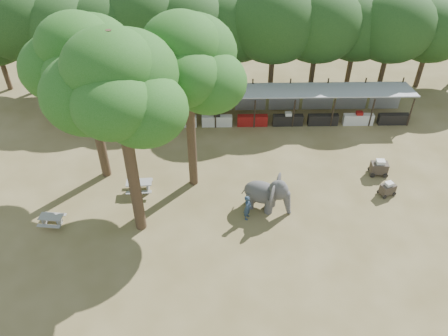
{
  "coord_description": "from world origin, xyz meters",
  "views": [
    {
      "loc": [
        -1.42,
        -16.28,
        19.04
      ],
      "look_at": [
        -1.0,
        5.0,
        2.0
      ],
      "focal_mm": 35.0,
      "sensor_mm": 36.0,
      "label": 1
    }
  ],
  "objects_px": {
    "yard_tree_back": "(185,63)",
    "cart_back": "(379,167)",
    "yard_tree_center": "(116,87)",
    "handler": "(247,207)",
    "picnic_table_near": "(52,219)",
    "cart_front": "(388,189)",
    "yard_tree_left": "(81,61)",
    "elephant": "(267,193)",
    "picnic_table_far": "(139,185)"
  },
  "relations": [
    {
      "from": "yard_tree_back",
      "to": "cart_back",
      "type": "distance_m",
      "value": 14.99
    },
    {
      "from": "yard_tree_center",
      "to": "picnic_table_near",
      "type": "distance_m",
      "value": 10.18
    },
    {
      "from": "cart_back",
      "to": "handler",
      "type": "bearing_deg",
      "value": -152.77
    },
    {
      "from": "handler",
      "to": "cart_front",
      "type": "relative_size",
      "value": 1.44
    },
    {
      "from": "yard_tree_center",
      "to": "cart_back",
      "type": "distance_m",
      "value": 18.44
    },
    {
      "from": "yard_tree_back",
      "to": "picnic_table_near",
      "type": "bearing_deg",
      "value": -154.38
    },
    {
      "from": "yard_tree_back",
      "to": "cart_front",
      "type": "xyz_separation_m",
      "value": [
        12.66,
        -1.63,
        -8.05
      ]
    },
    {
      "from": "elephant",
      "to": "picnic_table_far",
      "type": "bearing_deg",
      "value": -169.1
    },
    {
      "from": "picnic_table_far",
      "to": "cart_front",
      "type": "xyz_separation_m",
      "value": [
        16.01,
        -0.6,
        -0.04
      ]
    },
    {
      "from": "yard_tree_center",
      "to": "cart_front",
      "type": "xyz_separation_m",
      "value": [
        15.66,
        2.37,
        -8.71
      ]
    },
    {
      "from": "elephant",
      "to": "picnic_table_far",
      "type": "height_order",
      "value": "elephant"
    },
    {
      "from": "picnic_table_far",
      "to": "cart_back",
      "type": "distance_m",
      "value": 16.11
    },
    {
      "from": "yard_tree_center",
      "to": "yard_tree_back",
      "type": "xyz_separation_m",
      "value": [
        3.0,
        4.0,
        -0.67
      ]
    },
    {
      "from": "yard_tree_back",
      "to": "picnic_table_near",
      "type": "xyz_separation_m",
      "value": [
        -8.19,
        -3.93,
        -8.09
      ]
    },
    {
      "from": "yard_tree_left",
      "to": "yard_tree_back",
      "type": "bearing_deg",
      "value": -9.46
    },
    {
      "from": "yard_tree_left",
      "to": "picnic_table_near",
      "type": "bearing_deg",
      "value": -113.94
    },
    {
      "from": "handler",
      "to": "yard_tree_left",
      "type": "bearing_deg",
      "value": 83.57
    },
    {
      "from": "yard_tree_center",
      "to": "elephant",
      "type": "xyz_separation_m",
      "value": [
        7.75,
        1.3,
        -8.02
      ]
    },
    {
      "from": "yard_tree_left",
      "to": "yard_tree_center",
      "type": "distance_m",
      "value": 5.92
    },
    {
      "from": "picnic_table_near",
      "to": "picnic_table_far",
      "type": "height_order",
      "value": "picnic_table_far"
    },
    {
      "from": "picnic_table_near",
      "to": "cart_back",
      "type": "relative_size",
      "value": 1.18
    },
    {
      "from": "cart_back",
      "to": "cart_front",
      "type": "bearing_deg",
      "value": -87.24
    },
    {
      "from": "elephant",
      "to": "handler",
      "type": "distance_m",
      "value": 1.57
    },
    {
      "from": "handler",
      "to": "picnic_table_near",
      "type": "xyz_separation_m",
      "value": [
        -11.68,
        -0.34,
        -0.42
      ]
    },
    {
      "from": "cart_front",
      "to": "yard_tree_back",
      "type": "bearing_deg",
      "value": 151.45
    },
    {
      "from": "yard_tree_back",
      "to": "cart_front",
      "type": "height_order",
      "value": "yard_tree_back"
    },
    {
      "from": "yard_tree_back",
      "to": "picnic_table_far",
      "type": "distance_m",
      "value": 8.74
    },
    {
      "from": "handler",
      "to": "cart_back",
      "type": "relative_size",
      "value": 1.37
    },
    {
      "from": "yard_tree_left",
      "to": "cart_back",
      "type": "bearing_deg",
      "value": -1.76
    },
    {
      "from": "yard_tree_center",
      "to": "cart_front",
      "type": "distance_m",
      "value": 18.08
    },
    {
      "from": "cart_front",
      "to": "yard_tree_center",
      "type": "bearing_deg",
      "value": 167.4
    },
    {
      "from": "elephant",
      "to": "yard_tree_left",
      "type": "bearing_deg",
      "value": -176.49
    },
    {
      "from": "yard_tree_back",
      "to": "yard_tree_left",
      "type": "bearing_deg",
      "value": 170.54
    },
    {
      "from": "handler",
      "to": "cart_back",
      "type": "height_order",
      "value": "handler"
    },
    {
      "from": "cart_front",
      "to": "cart_back",
      "type": "relative_size",
      "value": 0.95
    },
    {
      "from": "yard_tree_left",
      "to": "elephant",
      "type": "bearing_deg",
      "value": -18.98
    },
    {
      "from": "yard_tree_back",
      "to": "cart_front",
      "type": "relative_size",
      "value": 9.44
    },
    {
      "from": "handler",
      "to": "picnic_table_near",
      "type": "distance_m",
      "value": 11.7
    },
    {
      "from": "elephant",
      "to": "cart_front",
      "type": "distance_m",
      "value": 8.01
    },
    {
      "from": "yard_tree_back",
      "to": "handler",
      "type": "bearing_deg",
      "value": -45.71
    },
    {
      "from": "picnic_table_near",
      "to": "cart_back",
      "type": "distance_m",
      "value": 21.33
    },
    {
      "from": "yard_tree_center",
      "to": "yard_tree_left",
      "type": "bearing_deg",
      "value": 120.96
    },
    {
      "from": "cart_front",
      "to": "yard_tree_left",
      "type": "bearing_deg",
      "value": 150.77
    },
    {
      "from": "cart_front",
      "to": "picnic_table_far",
      "type": "bearing_deg",
      "value": 156.67
    },
    {
      "from": "yard_tree_left",
      "to": "picnic_table_far",
      "type": "relative_size",
      "value": 6.46
    },
    {
      "from": "yard_tree_back",
      "to": "cart_front",
      "type": "distance_m",
      "value": 15.09
    },
    {
      "from": "yard_tree_center",
      "to": "handler",
      "type": "bearing_deg",
      "value": 3.66
    },
    {
      "from": "cart_front",
      "to": "elephant",
      "type": "bearing_deg",
      "value": 166.46
    },
    {
      "from": "yard_tree_back",
      "to": "picnic_table_far",
      "type": "relative_size",
      "value": 6.66
    },
    {
      "from": "yard_tree_left",
      "to": "cart_back",
      "type": "relative_size",
      "value": 8.66
    }
  ]
}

